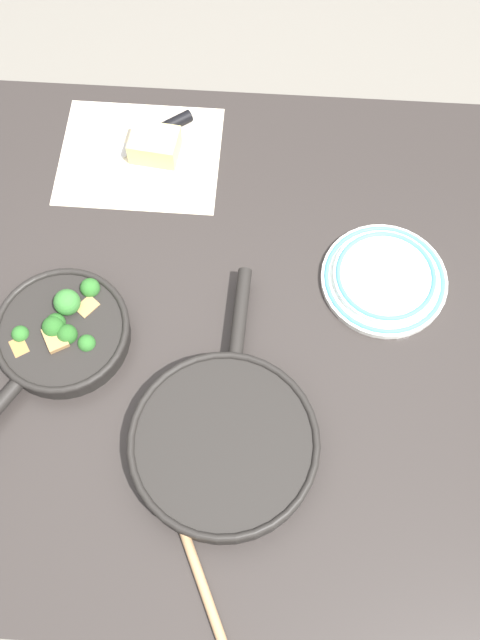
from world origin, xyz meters
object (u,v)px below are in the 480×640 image
object	(u,v)px
skillet_broccoli	(61,333)
dinner_plate_stack	(385,278)
skillet_eggs	(224,443)
wooden_spoon	(191,551)
cheese_block	(155,145)
grater_knife	(150,136)

from	to	relation	value
skillet_broccoli	dinner_plate_stack	distance (m)	0.57
skillet_eggs	wooden_spoon	world-z (taller)	skillet_eggs
skillet_broccoli	wooden_spoon	bearing A→B (deg)	67.74
skillet_broccoli	cheese_block	bearing A→B (deg)	-164.87
skillet_eggs	grater_knife	xyz separation A→B (m)	(-0.19, 0.60, -0.02)
skillet_broccoli	skillet_eggs	xyz separation A→B (m)	(0.29, -0.17, 0.00)
skillet_eggs	cheese_block	size ratio (longest dim) A/B	4.69
wooden_spoon	dinner_plate_stack	bearing A→B (deg)	-57.07
wooden_spoon	cheese_block	world-z (taller)	cheese_block
skillet_eggs	dinner_plate_stack	distance (m)	0.41
skillet_eggs	dinner_plate_stack	xyz separation A→B (m)	(0.26, 0.32, -0.01)
wooden_spoon	cheese_block	size ratio (longest dim) A/B	3.40
wooden_spoon	grater_knife	bearing A→B (deg)	-13.97
skillet_broccoli	dinner_plate_stack	bearing A→B (deg)	135.92
cheese_block	dinner_plate_stack	size ratio (longest dim) A/B	0.44
wooden_spoon	cheese_block	bearing A→B (deg)	-14.64
skillet_broccoli	dinner_plate_stack	size ratio (longest dim) A/B	1.54
wooden_spoon	grater_knife	world-z (taller)	grater_knife
skillet_eggs	wooden_spoon	bearing A→B (deg)	168.89
dinner_plate_stack	skillet_broccoli	bearing A→B (deg)	-165.01
skillet_broccoli	grater_knife	distance (m)	0.44
skillet_broccoli	dinner_plate_stack	xyz separation A→B (m)	(0.55, 0.15, -0.01)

